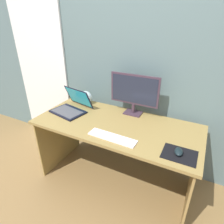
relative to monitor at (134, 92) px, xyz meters
The scene contains 10 objects.
ground_plane 0.99m from the monitor, 103.16° to the right, with size 8.00×8.00×0.00m, color olive.
wall_back 0.35m from the monitor, 109.40° to the left, with size 6.00×0.04×2.50m, color slate.
door_left 1.40m from the monitor, behind, with size 0.82×0.02×2.02m, color white.
desk 0.47m from the monitor, 103.16° to the right, with size 1.58×0.71×0.72m.
monitor is the anchor object (origin of this frame).
laptop 0.69m from the monitor, 158.36° to the right, with size 0.41×0.40×0.23m.
fishbowl 0.61m from the monitor, behind, with size 0.15×0.15×0.15m, color silver.
keyboard_external 0.55m from the monitor, 88.91° to the right, with size 0.42×0.11×0.01m, color white.
mousepad 0.76m from the monitor, 40.26° to the right, with size 0.25×0.20×0.00m, color black.
mouse 0.75m from the monitor, 40.46° to the right, with size 0.06×0.10×0.04m, color black.
Camera 1 is at (0.68, -1.42, 1.64)m, focal length 30.48 mm.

